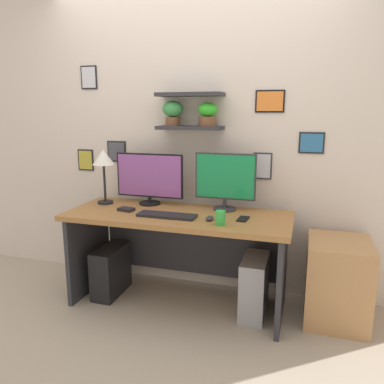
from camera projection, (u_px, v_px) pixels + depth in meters
ground_plane at (178, 303)px, 3.07m from camera, size 8.00×8.00×0.00m
back_wall_assembly at (194, 131)px, 3.19m from camera, size 4.40×0.24×2.70m
desk at (180, 237)px, 3.01m from camera, size 1.72×0.68×0.75m
monitor_left at (150, 178)px, 3.16m from camera, size 0.58×0.18×0.43m
monitor_right at (225, 180)px, 2.97m from camera, size 0.48×0.18×0.45m
keyboard at (167, 215)px, 2.82m from camera, size 0.44×0.14×0.02m
computer_mouse at (210, 218)px, 2.73m from camera, size 0.06×0.09×0.03m
desk_lamp at (104, 161)px, 3.15m from camera, size 0.18×0.18×0.46m
cell_phone at (243, 219)px, 2.74m from camera, size 0.08×0.14×0.01m
pen_cup at (220, 218)px, 2.61m from camera, size 0.07×0.07×0.10m
scissors_tray at (126, 209)px, 2.98m from camera, size 0.13×0.10×0.02m
drawer_cabinet at (337, 281)px, 2.77m from camera, size 0.44×0.50×0.61m
computer_tower_left at (111, 271)px, 3.19m from camera, size 0.18×0.40×0.41m
computer_tower_right at (254, 286)px, 2.86m from camera, size 0.18×0.40×0.45m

